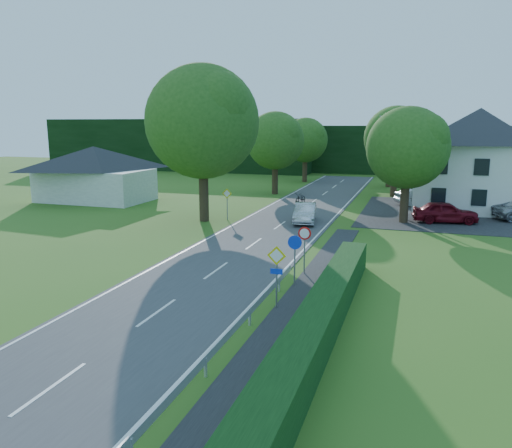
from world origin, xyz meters
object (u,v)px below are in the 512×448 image
(parked_car_red, at_px, (445,212))
(motorcycle, at_px, (301,199))
(parked_car_silver_a, at_px, (423,196))
(parasol, at_px, (436,199))
(streetlight, at_px, (402,161))
(moving_car, at_px, (305,213))

(parked_car_red, bearing_deg, motorcycle, 58.15)
(parked_car_silver_a, relative_size, parasol, 2.04)
(parked_car_red, bearing_deg, parked_car_silver_a, 1.92)
(streetlight, height_order, parasol, streetlight)
(moving_car, height_order, parked_car_silver_a, parked_car_silver_a)
(streetlight, distance_m, parasol, 5.68)
(streetlight, relative_size, moving_car, 1.84)
(streetlight, relative_size, motorcycle, 3.94)
(motorcycle, distance_m, parked_car_red, 13.23)
(motorcycle, height_order, parked_car_silver_a, parked_car_silver_a)
(parked_car_silver_a, bearing_deg, parked_car_red, 166.98)
(motorcycle, xyz_separation_m, parked_car_red, (12.23, -5.03, 0.26))
(moving_car, relative_size, parasol, 1.84)
(streetlight, bearing_deg, parked_car_red, -19.05)
(moving_car, distance_m, parked_car_red, 10.46)
(streetlight, bearing_deg, moving_car, -146.30)
(streetlight, relative_size, parked_car_silver_a, 1.66)
(parked_car_silver_a, distance_m, parasol, 3.42)
(streetlight, xyz_separation_m, moving_car, (-6.57, -4.38, -3.71))
(parked_car_red, distance_m, parasol, 4.83)
(motorcycle, bearing_deg, parked_car_red, -11.00)
(motorcycle, bearing_deg, parasol, 10.14)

